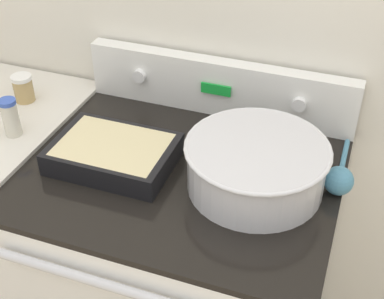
% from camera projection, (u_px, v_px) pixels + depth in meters
% --- Properties ---
extents(kitchen_wall, '(8.00, 0.05, 2.50)m').
position_uv_depth(kitchen_wall, '(228.00, 10.00, 1.49)').
color(kitchen_wall, silver).
rests_on(kitchen_wall, ground_plane).
extents(stove_range, '(0.81, 0.69, 0.95)m').
position_uv_depth(stove_range, '(184.00, 289.00, 1.67)').
color(stove_range, white).
rests_on(stove_range, ground_plane).
extents(control_panel, '(0.81, 0.07, 0.17)m').
position_uv_depth(control_panel, '(219.00, 87.00, 1.58)').
color(control_panel, white).
rests_on(control_panel, stove_range).
extents(side_counter, '(0.52, 0.66, 0.96)m').
position_uv_depth(side_counter, '(5.00, 236.00, 1.85)').
color(side_counter, tan).
rests_on(side_counter, ground_plane).
extents(mixing_bowl, '(0.35, 0.35, 0.13)m').
position_uv_depth(mixing_bowl, '(256.00, 164.00, 1.30)').
color(mixing_bowl, silver).
rests_on(mixing_bowl, stove_range).
extents(casserole_dish, '(0.31, 0.22, 0.06)m').
position_uv_depth(casserole_dish, '(113.00, 153.00, 1.40)').
color(casserole_dish, black).
rests_on(casserole_dish, stove_range).
extents(ladle, '(0.07, 0.26, 0.07)m').
position_uv_depth(ladle, '(339.00, 179.00, 1.31)').
color(ladle, teal).
rests_on(ladle, stove_range).
extents(spice_jar_blue_cap, '(0.05, 0.05, 0.11)m').
position_uv_depth(spice_jar_blue_cap, '(11.00, 117.00, 1.47)').
color(spice_jar_blue_cap, beige).
rests_on(spice_jar_blue_cap, side_counter).
extents(spice_jar_white_cap, '(0.06, 0.06, 0.08)m').
position_uv_depth(spice_jar_white_cap, '(23.00, 88.00, 1.63)').
color(spice_jar_white_cap, tan).
rests_on(spice_jar_white_cap, side_counter).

